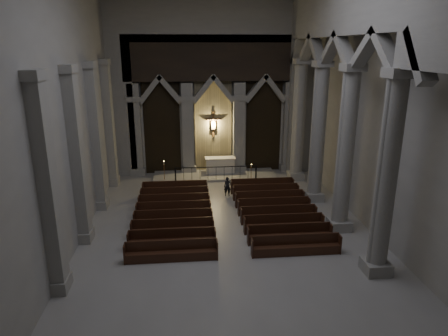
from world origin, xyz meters
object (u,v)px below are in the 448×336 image
Objects in this scene: altar_rail at (216,171)px; candle_stand_right at (251,177)px; candle_stand_left at (164,176)px; pews at (225,215)px; altar at (220,165)px; worshipper at (227,187)px.

candle_stand_right is at bearing -9.22° from altar_rail.
pews is at bearing -62.34° from candle_stand_left.
altar_rail is at bearing 170.78° from candle_stand_right.
altar_rail is 6.26m from pews.
altar is at bearing 133.49° from candle_stand_right.
worshipper reaches higher than altar_rail.
altar_rail is at bearing 103.21° from worshipper.
altar reaches higher than altar_rail.
altar_rail reaches higher than pews.
altar_rail is at bearing -6.11° from candle_stand_left.
worshipper is at bearing -80.07° from altar_rail.
candle_stand_right reaches higher than altar_rail.
worshipper is (0.48, -2.74, -0.13)m from altar_rail.
pews is 3.56m from worshipper.
candle_stand_left reaches higher than worshipper.
altar is at bearing 17.89° from candle_stand_left.
candle_stand_right is at bearing -7.36° from candle_stand_left.
altar_rail is (-0.42, -1.63, 0.02)m from altar.
candle_stand_left is (-3.89, -1.25, -0.31)m from altar.
worshipper is (-1.84, -2.36, 0.24)m from candle_stand_right.
altar is 4.10m from candle_stand_left.
candle_stand_left reaches higher than altar.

